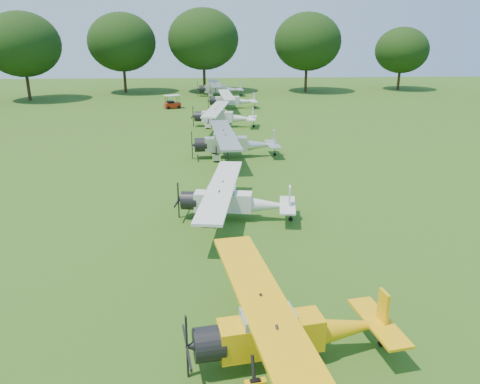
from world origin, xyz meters
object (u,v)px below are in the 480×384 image
object	(u,v)px
aircraft_3	(232,199)
aircraft_4	(232,142)
aircraft_5	(222,115)
aircraft_6	(231,99)
aircraft_7	(219,88)
golf_cart	(172,104)
aircraft_2	(287,328)

from	to	relation	value
aircraft_3	aircraft_4	xyz separation A→B (m)	(0.50, 12.77, 0.11)
aircraft_4	aircraft_5	distance (m)	12.37
aircraft_3	aircraft_5	world-z (taller)	aircraft_5
aircraft_4	aircraft_6	bearing A→B (deg)	84.18
aircraft_7	golf_cart	xyz separation A→B (m)	(-6.10, -11.50, -0.71)
aircraft_5	aircraft_7	distance (m)	23.85
aircraft_3	aircraft_4	bearing A→B (deg)	95.66
aircraft_2	aircraft_7	bearing A→B (deg)	81.60
aircraft_4	aircraft_6	distance (m)	24.32
golf_cart	aircraft_4	bearing A→B (deg)	-95.06
aircraft_3	aircraft_4	size ratio (longest dim) A/B	0.91
aircraft_2	aircraft_3	distance (m)	11.47
aircraft_6	aircraft_7	distance (m)	11.98
aircraft_2	aircraft_6	bearing A→B (deg)	80.26
aircraft_2	aircraft_6	world-z (taller)	aircraft_2
aircraft_3	aircraft_5	xyz separation A→B (m)	(-0.10, 25.13, 0.07)
aircraft_4	aircraft_3	bearing A→B (deg)	-96.40
golf_cart	aircraft_5	bearing A→B (deg)	-83.77
aircraft_6	aircraft_3	bearing A→B (deg)	-95.28
aircraft_2	golf_cart	world-z (taller)	aircraft_2
aircraft_3	aircraft_6	distance (m)	37.10
aircraft_3	aircraft_6	size ratio (longest dim) A/B	1.00
aircraft_3	aircraft_4	world-z (taller)	aircraft_4
aircraft_5	aircraft_6	distance (m)	12.02
aircraft_3	golf_cart	distance (m)	38.01
aircraft_3	aircraft_7	distance (m)	48.97
aircraft_3	aircraft_7	world-z (taller)	aircraft_7
golf_cart	aircraft_3	bearing A→B (deg)	-100.91
aircraft_4	aircraft_6	size ratio (longest dim) A/B	1.10
aircraft_2	aircraft_6	size ratio (longest dim) A/B	1.04
aircraft_3	golf_cart	size ratio (longest dim) A/B	4.51
aircraft_3	golf_cart	bearing A→B (deg)	107.46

